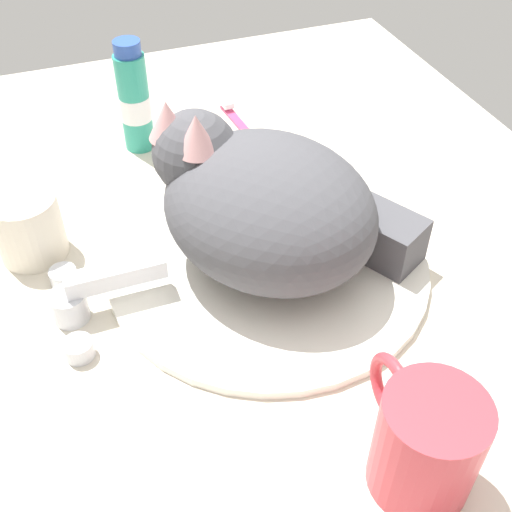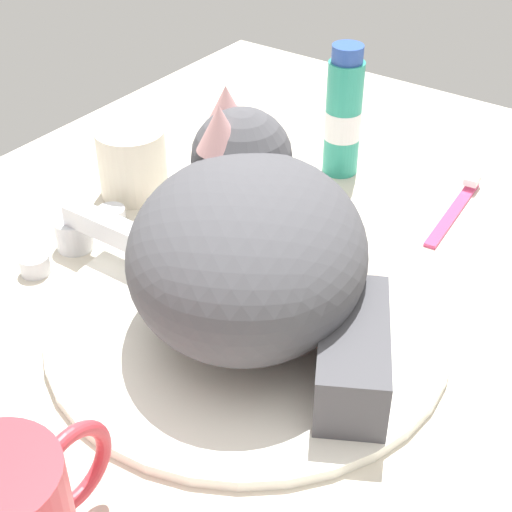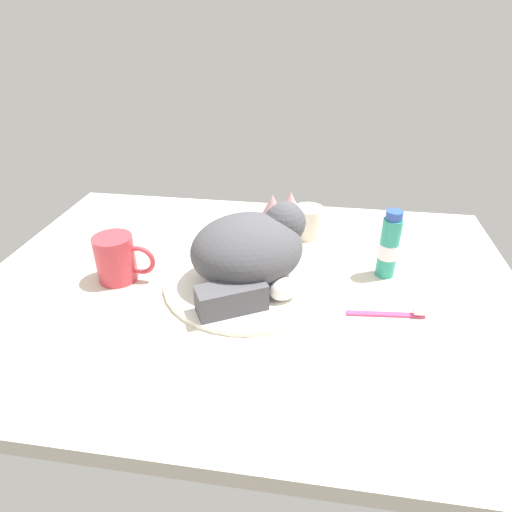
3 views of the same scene
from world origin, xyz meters
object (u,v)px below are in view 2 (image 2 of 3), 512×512
Objects in this scene: toothpaste_bottle at (343,115)px; toothbrush at (456,206)px; rinse_cup at (132,162)px; cat at (253,244)px; faucet at (86,233)px.

toothbrush is at bearing -91.10° from toothpaste_bottle.
rinse_cup is 34.09cm from toothbrush.
rinse_cup is 0.52× the size of toothbrush.
cat is at bearing -164.74° from toothpaste_bottle.
faucet is at bearing 92.60° from cat.
toothbrush is (27.63, -25.47, -1.78)cm from faucet.
cat is 2.02× the size of toothpaste_bottle.
faucet is 0.44× the size of cat.
toothbrush is (16.63, -29.60, -3.15)cm from rinse_cup.
rinse_cup is 23.12cm from toothpaste_bottle.
toothpaste_bottle is at bearing -42.46° from rinse_cup.
rinse_cup is (10.15, 22.84, -4.40)cm from cat.
rinse_cup is at bearing 66.04° from cat.
cat is 28.07cm from toothpaste_bottle.
faucet is at bearing 137.32° from toothbrush.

